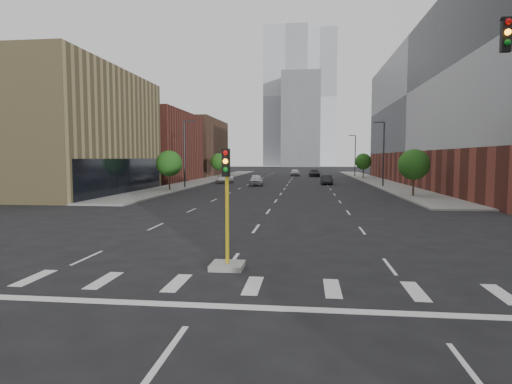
% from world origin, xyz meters
% --- Properties ---
extents(sidewalk_left_far, '(5.00, 92.00, 0.15)m').
position_xyz_m(sidewalk_left_far, '(-15.00, 74.00, 0.07)').
color(sidewalk_left_far, gray).
rests_on(sidewalk_left_far, ground).
extents(sidewalk_right_far, '(5.00, 92.00, 0.15)m').
position_xyz_m(sidewalk_right_far, '(15.00, 74.00, 0.07)').
color(sidewalk_right_far, gray).
rests_on(sidewalk_right_far, ground).
extents(building_left_mid, '(20.00, 24.00, 14.00)m').
position_xyz_m(building_left_mid, '(-27.50, 40.00, 7.00)').
color(building_left_mid, '#968655').
rests_on(building_left_mid, ground).
extents(building_left_far_a, '(20.00, 22.00, 12.00)m').
position_xyz_m(building_left_far_a, '(-27.50, 66.00, 6.00)').
color(building_left_far_a, brown).
rests_on(building_left_far_a, ground).
extents(building_left_far_b, '(20.00, 24.00, 13.00)m').
position_xyz_m(building_left_far_b, '(-27.50, 92.00, 6.50)').
color(building_left_far_b, brown).
rests_on(building_left_far_b, ground).
extents(building_right_main, '(24.00, 70.00, 22.00)m').
position_xyz_m(building_right_main, '(29.50, 60.00, 11.00)').
color(building_right_main, brown).
rests_on(building_right_main, ground).
extents(tower_left, '(22.00, 22.00, 70.00)m').
position_xyz_m(tower_left, '(-8.00, 220.00, 35.00)').
color(tower_left, '#B2B7BC').
rests_on(tower_left, ground).
extents(tower_right, '(20.00, 20.00, 80.00)m').
position_xyz_m(tower_right, '(10.00, 260.00, 40.00)').
color(tower_right, '#B2B7BC').
rests_on(tower_right, ground).
extents(tower_mid, '(18.00, 18.00, 44.00)m').
position_xyz_m(tower_mid, '(0.00, 200.00, 22.00)').
color(tower_mid, slate).
rests_on(tower_mid, ground).
extents(median_traffic_signal, '(1.20, 1.20, 4.40)m').
position_xyz_m(median_traffic_signal, '(0.00, 8.97, 0.97)').
color(median_traffic_signal, '#999993').
rests_on(median_traffic_signal, ground).
extents(streetlight_right_a, '(1.60, 0.22, 9.07)m').
position_xyz_m(streetlight_right_a, '(13.41, 55.00, 5.01)').
color(streetlight_right_a, '#2D2D30').
rests_on(streetlight_right_a, ground).
extents(streetlight_right_b, '(1.60, 0.22, 9.07)m').
position_xyz_m(streetlight_right_b, '(13.41, 90.00, 5.01)').
color(streetlight_right_b, '#2D2D30').
rests_on(streetlight_right_b, ground).
extents(streetlight_left, '(1.60, 0.22, 9.07)m').
position_xyz_m(streetlight_left, '(-13.41, 50.00, 5.01)').
color(streetlight_left, '#2D2D30').
rests_on(streetlight_left, ground).
extents(tree_left_near, '(3.20, 3.20, 4.85)m').
position_xyz_m(tree_left_near, '(-14.00, 45.00, 3.39)').
color(tree_left_near, '#382619').
rests_on(tree_left_near, ground).
extents(tree_left_far, '(3.20, 3.20, 4.85)m').
position_xyz_m(tree_left_far, '(-14.00, 75.00, 3.39)').
color(tree_left_far, '#382619').
rests_on(tree_left_far, ground).
extents(tree_right_near, '(3.20, 3.20, 4.85)m').
position_xyz_m(tree_right_near, '(14.00, 40.00, 3.39)').
color(tree_right_near, '#382619').
rests_on(tree_right_near, ground).
extents(tree_right_far, '(3.20, 3.20, 4.85)m').
position_xyz_m(tree_right_far, '(14.00, 80.00, 3.39)').
color(tree_right_far, '#382619').
rests_on(tree_right_far, ground).
extents(car_near_left, '(2.37, 5.02, 1.66)m').
position_xyz_m(car_near_left, '(-4.52, 56.69, 0.83)').
color(car_near_left, silver).
rests_on(car_near_left, ground).
extents(car_mid_right, '(1.78, 4.53, 1.47)m').
position_xyz_m(car_mid_right, '(5.95, 60.37, 0.73)').
color(car_mid_right, '#212227').
rests_on(car_mid_right, ground).
extents(car_far_left, '(2.31, 4.91, 1.36)m').
position_xyz_m(car_far_left, '(-10.50, 62.89, 0.68)').
color(car_far_left, white).
rests_on(car_far_left, ground).
extents(car_deep_right, '(2.47, 5.66, 1.62)m').
position_xyz_m(car_deep_right, '(4.61, 88.34, 0.81)').
color(car_deep_right, black).
rests_on(car_deep_right, ground).
extents(car_distant, '(2.37, 4.95, 1.63)m').
position_xyz_m(car_distant, '(0.27, 91.58, 0.82)').
color(car_distant, silver).
rests_on(car_distant, ground).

